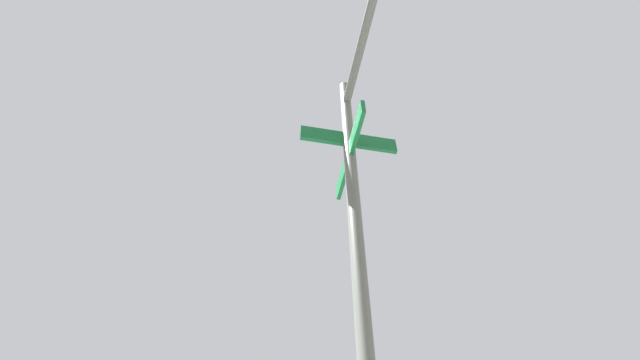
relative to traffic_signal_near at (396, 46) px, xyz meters
name	(u,v)px	position (x,y,z in m)	size (l,w,h in m)	color
traffic_signal_near	(396,46)	(0.00, 0.00, 0.00)	(2.27, 3.29, 6.22)	#474C47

